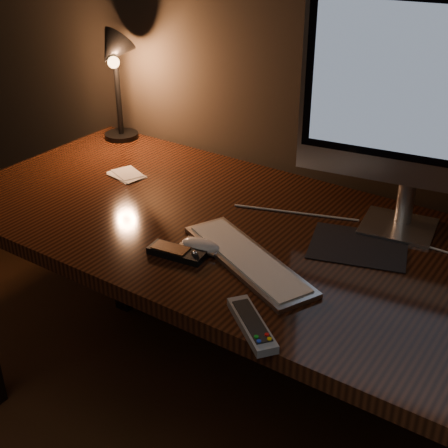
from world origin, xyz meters
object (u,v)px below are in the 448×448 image
Objects in this scene: keyboard at (248,259)px; media_remote at (177,252)px; desk_lamp at (114,66)px; monitor at (417,98)px; desk at (251,257)px; tv_remote at (252,324)px; mouse at (201,246)px.

media_remote is (-0.15, -0.07, 0.00)m from keyboard.
keyboard is 0.91m from desk_lamp.
desk is at bearing -165.63° from monitor.
desk_lamp is (-1.00, 0.06, -0.08)m from monitor.
tv_remote is at bearing -32.42° from media_remote.
tv_remote is (0.29, -0.13, 0.00)m from media_remote.
mouse is 0.82m from desk_lamp.
desk is 2.78× the size of monitor.
keyboard is 2.84× the size of media_remote.
mouse is (-0.35, -0.37, -0.33)m from monitor.
tv_remote is at bearing -52.09° from desk_lamp.
tv_remote is 1.13m from desk_lamp.
monitor reaches higher than desk_lamp.
monitor is 0.53m from keyboard.
mouse is 0.69× the size of media_remote.
monitor is at bearing -21.56° from desk_lamp.
monitor is at bearing 81.53° from keyboard.
monitor is (0.34, 0.15, 0.47)m from desk.
monitor reaches higher than desk.
monitor is 0.65m from tv_remote.
media_remote is at bearing -130.51° from keyboard.
monitor is at bearing 118.51° from tv_remote.
monitor reaches higher than tv_remote.
keyboard is at bearing -60.66° from desk.
media_remote reaches higher than tv_remote.
desk is at bearing 159.54° from tv_remote.
media_remote is (-0.03, -0.05, 0.00)m from mouse.
media_remote is (-0.04, -0.27, 0.14)m from desk.
monitor is 1.41× the size of keyboard.
monitor is 3.46× the size of tv_remote.
tv_remote is at bearing -31.05° from keyboard.
media_remote is 0.37× the size of desk_lamp.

